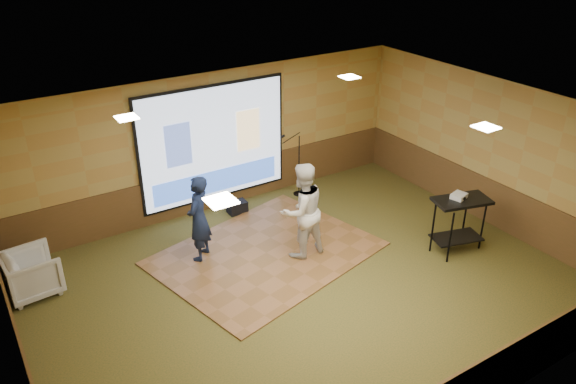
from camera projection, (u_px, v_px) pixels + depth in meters
ground at (305, 286)px, 9.80m from camera, size 9.00×9.00×0.00m
room_shell at (307, 178)px, 8.85m from camera, size 9.04×7.04×3.02m
wainscot_back at (216, 187)px, 12.20m from camera, size 9.00×0.04×0.95m
wainscot_left at (26, 365)px, 7.44m from camera, size 0.04×7.00×0.95m
wainscot_right at (483, 198)px, 11.73m from camera, size 0.04×7.00×0.95m
projector_screen at (214, 145)px, 11.72m from camera, size 3.32×0.06×2.52m
downlight_nw at (127, 118)px, 8.76m from camera, size 0.32×0.32×0.02m
downlight_ne at (349, 77)px, 10.86m from camera, size 0.32×0.32×0.02m
downlight_sw at (221, 201)px, 6.27m from camera, size 0.32×0.32×0.02m
downlight_se at (486, 127)px, 8.38m from camera, size 0.32×0.32×0.02m
dance_floor at (266, 253)px, 10.69m from camera, size 4.47×3.78×0.03m
player_left at (199, 218)px, 10.19m from camera, size 0.71×0.70×1.66m
player_right at (302, 211)px, 10.25m from camera, size 0.92×0.72×1.85m
av_table at (460, 214)px, 10.48m from camera, size 1.04×0.55×1.09m
projector at (459, 196)px, 10.36m from camera, size 0.33×0.29×0.09m
mic_stand at (297, 175)px, 12.69m from camera, size 0.61×0.25×1.55m
banquet_chair at (32, 273)px, 9.47m from camera, size 0.92×0.90×0.78m
duffel_bag at (237, 207)px, 12.10m from camera, size 0.41×0.28×0.25m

